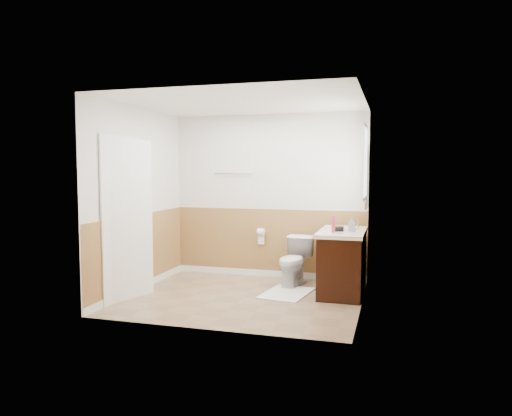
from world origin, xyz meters
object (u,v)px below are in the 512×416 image
(vanity_cabinet, at_px, (343,264))
(soap_dispenser, at_px, (352,224))
(toilet, at_px, (294,261))
(lotion_bottle, at_px, (333,224))
(bath_mat, at_px, (286,293))

(vanity_cabinet, bearing_deg, soap_dispenser, -39.71)
(toilet, height_order, soap_dispenser, soap_dispenser)
(vanity_cabinet, xyz_separation_m, soap_dispenser, (0.12, -0.10, 0.55))
(toilet, bearing_deg, lotion_bottle, -30.57)
(vanity_cabinet, relative_size, soap_dispenser, 5.75)
(toilet, height_order, vanity_cabinet, vanity_cabinet)
(bath_mat, height_order, lotion_bottle, lotion_bottle)
(vanity_cabinet, height_order, lotion_bottle, lotion_bottle)
(toilet, bearing_deg, vanity_cabinet, -9.39)
(bath_mat, bearing_deg, lotion_bottle, 0.21)
(vanity_cabinet, distance_m, lotion_bottle, 0.63)
(vanity_cabinet, bearing_deg, toilet, 161.92)
(lotion_bottle, bearing_deg, soap_dispenser, 37.20)
(vanity_cabinet, height_order, soap_dispenser, soap_dispenser)
(lotion_bottle, bearing_deg, toilet, 140.73)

